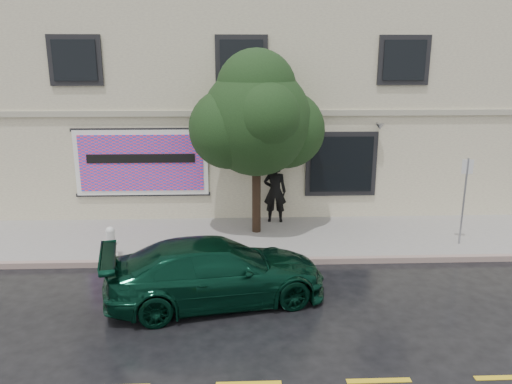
{
  "coord_description": "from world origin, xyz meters",
  "views": [
    {
      "loc": [
        -0.15,
        -10.71,
        5.29
      ],
      "look_at": [
        0.34,
        2.2,
        1.79
      ],
      "focal_mm": 35.0,
      "sensor_mm": 36.0,
      "label": 1
    }
  ],
  "objects_px": {
    "car": "(216,271)",
    "fire_hydrant": "(111,242)",
    "pedestrian": "(275,192)",
    "street_tree": "(256,121)"
  },
  "relations": [
    {
      "from": "pedestrian",
      "to": "street_tree",
      "type": "bearing_deg",
      "value": 60.92
    },
    {
      "from": "pedestrian",
      "to": "fire_hydrant",
      "type": "xyz_separation_m",
      "value": [
        -4.55,
        -2.8,
        -0.59
      ]
    },
    {
      "from": "fire_hydrant",
      "to": "pedestrian",
      "type": "bearing_deg",
      "value": 43.25
    },
    {
      "from": "pedestrian",
      "to": "fire_hydrant",
      "type": "height_order",
      "value": "pedestrian"
    },
    {
      "from": "car",
      "to": "fire_hydrant",
      "type": "xyz_separation_m",
      "value": [
        -2.87,
        2.3,
        -0.15
      ]
    },
    {
      "from": "street_tree",
      "to": "pedestrian",
      "type": "bearing_deg",
      "value": 56.16
    },
    {
      "from": "car",
      "to": "street_tree",
      "type": "xyz_separation_m",
      "value": [
        1.05,
        4.16,
        2.8
      ]
    },
    {
      "from": "pedestrian",
      "to": "street_tree",
      "type": "height_order",
      "value": "street_tree"
    },
    {
      "from": "pedestrian",
      "to": "street_tree",
      "type": "relative_size",
      "value": 0.4
    },
    {
      "from": "car",
      "to": "street_tree",
      "type": "bearing_deg",
      "value": -26.22
    }
  ]
}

